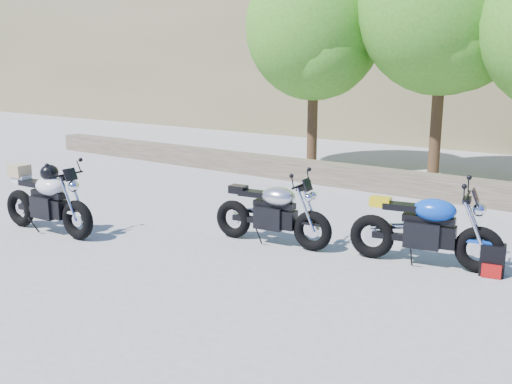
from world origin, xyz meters
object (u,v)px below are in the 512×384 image
Objects in this scene: white_bike at (46,199)px; backpack at (492,260)px; silver_bike at (272,213)px; blue_bike at (425,230)px.

white_bike is 7.01m from backpack.
white_bike is (-3.41, -1.75, 0.08)m from silver_bike.
blue_bike is 4.89× the size of backpack.
white_bike is 4.94× the size of backpack.
silver_bike is 3.25m from backpack.
blue_bike is (2.29, 0.48, 0.02)m from silver_bike.
silver_bike is at bearing 23.02° from white_bike.
blue_bike is at bearing 17.21° from white_bike.
silver_bike is at bearing 178.78° from backpack.
white_bike is at bearing -160.21° from silver_bike.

